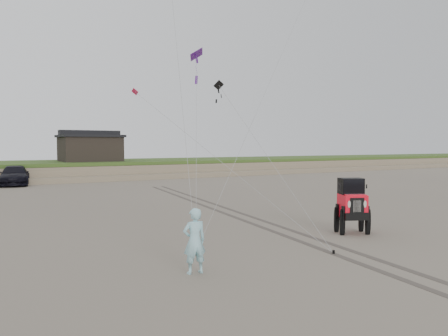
# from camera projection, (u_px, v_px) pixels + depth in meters

# --- Properties ---
(ground) EXTENTS (160.00, 160.00, 0.00)m
(ground) POSITION_uv_depth(u_px,v_px,m) (301.00, 247.00, 14.80)
(ground) COLOR #6B6054
(ground) RESTS_ON ground
(dune_ridge) EXTENTS (160.00, 14.25, 1.73)m
(dune_ridge) POSITION_uv_depth(u_px,v_px,m) (70.00, 170.00, 46.94)
(dune_ridge) COLOR #7A6B54
(dune_ridge) RESTS_ON ground
(cabin) EXTENTS (6.40, 5.40, 3.35)m
(cabin) POSITION_uv_depth(u_px,v_px,m) (90.00, 147.00, 47.41)
(cabin) COLOR black
(cabin) RESTS_ON dune_ridge
(truck_c) EXTENTS (3.12, 6.01, 1.66)m
(truck_c) POSITION_uv_depth(u_px,v_px,m) (15.00, 175.00, 38.01)
(truck_c) COLOR black
(truck_c) RESTS_ON ground
(jeep) EXTENTS (3.77, 5.07, 1.74)m
(jeep) POSITION_uv_depth(u_px,v_px,m) (352.00, 212.00, 17.10)
(jeep) COLOR red
(jeep) RESTS_ON ground
(man) EXTENTS (0.68, 0.48, 1.78)m
(man) POSITION_uv_depth(u_px,v_px,m) (194.00, 241.00, 11.75)
(man) COLOR #97DEEA
(man) RESTS_ON ground
(kite_flock) EXTENTS (9.60, 7.98, 9.00)m
(kite_flock) POSITION_uv_depth(u_px,v_px,m) (215.00, 35.00, 23.16)
(kite_flock) COLOR #D91B46
(kite_flock) RESTS_ON ground
(stake_main) EXTENTS (0.08, 0.08, 0.12)m
(stake_main) POSITION_uv_depth(u_px,v_px,m) (196.00, 251.00, 14.07)
(stake_main) COLOR black
(stake_main) RESTS_ON ground
(stake_aux) EXTENTS (0.08, 0.08, 0.12)m
(stake_aux) POSITION_uv_depth(u_px,v_px,m) (334.00, 252.00, 13.91)
(stake_aux) COLOR black
(stake_aux) RESTS_ON ground
(tire_tracks) EXTENTS (5.22, 29.74, 0.01)m
(tire_tracks) POSITION_uv_depth(u_px,v_px,m) (229.00, 212.00, 22.69)
(tire_tracks) COLOR #4C443D
(tire_tracks) RESTS_ON ground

